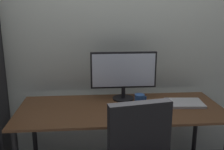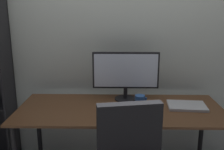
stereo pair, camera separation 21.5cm
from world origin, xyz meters
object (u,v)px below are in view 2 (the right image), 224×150
Objects in this scene: keyboard at (127,116)px; coffee_mug at (140,101)px; desk at (120,116)px; laptop at (187,106)px; mouse at (157,116)px; monitor at (126,73)px.

keyboard is 2.73× the size of coffee_mug.
keyboard is (0.05, -0.19, 0.09)m from desk.
laptop is at bearing 3.44° from desk.
desk is at bearing 155.48° from mouse.
monitor reaches higher than desk.
coffee_mug is at bearing -173.93° from laptop.
keyboard is at bearing -118.20° from coffee_mug.
desk is 0.21m from coffee_mug.
mouse is 0.90× the size of coffee_mug.
monitor is (0.05, 0.22, 0.33)m from desk.
mouse is (0.23, -0.41, -0.24)m from monitor.
monitor reaches higher than keyboard.
desk is 0.58m from laptop.
coffee_mug reaches higher than laptop.
monitor is 0.53m from mouse.
coffee_mug is (0.12, -0.19, -0.20)m from monitor.
keyboard is at bearing -89.74° from monitor.
desk is at bearing -172.17° from coffee_mug.
desk is 2.89× the size of monitor.
monitor reaches higher than laptop.
monitor reaches higher than mouse.
keyboard is (0.00, -0.41, -0.25)m from monitor.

